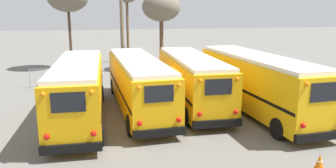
{
  "coord_description": "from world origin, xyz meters",
  "views": [
    {
      "loc": [
        -3.75,
        -17.55,
        5.74
      ],
      "look_at": [
        0.0,
        0.19,
        1.6
      ],
      "focal_mm": 35.0,
      "sensor_mm": 36.0,
      "label": 1
    }
  ],
  "objects_px": {
    "school_bus_0": "(79,89)",
    "school_bus_2": "(191,79)",
    "school_bus_1": "(138,82)",
    "school_bus_3": "(256,81)",
    "utility_pole": "(122,25)",
    "bare_tree_1": "(161,8)",
    "traffic_cone": "(320,162)"
  },
  "relations": [
    {
      "from": "school_bus_2",
      "to": "utility_pole",
      "type": "distance_m",
      "value": 12.85
    },
    {
      "from": "school_bus_0",
      "to": "traffic_cone",
      "type": "height_order",
      "value": "school_bus_0"
    },
    {
      "from": "school_bus_3",
      "to": "utility_pole",
      "type": "xyz_separation_m",
      "value": [
        -6.46,
        14.08,
        2.54
      ]
    },
    {
      "from": "school_bus_0",
      "to": "utility_pole",
      "type": "bearing_deg",
      "value": 76.36
    },
    {
      "from": "school_bus_0",
      "to": "school_bus_2",
      "type": "bearing_deg",
      "value": 12.37
    },
    {
      "from": "school_bus_1",
      "to": "bare_tree_1",
      "type": "bearing_deg",
      "value": 73.32
    },
    {
      "from": "school_bus_0",
      "to": "school_bus_1",
      "type": "xyz_separation_m",
      "value": [
        3.25,
        1.28,
        -0.05
      ]
    },
    {
      "from": "school_bus_2",
      "to": "bare_tree_1",
      "type": "distance_m",
      "value": 13.34
    },
    {
      "from": "school_bus_2",
      "to": "school_bus_3",
      "type": "height_order",
      "value": "school_bus_3"
    },
    {
      "from": "bare_tree_1",
      "to": "school_bus_2",
      "type": "bearing_deg",
      "value": -92.61
    },
    {
      "from": "school_bus_3",
      "to": "bare_tree_1",
      "type": "height_order",
      "value": "bare_tree_1"
    },
    {
      "from": "utility_pole",
      "to": "traffic_cone",
      "type": "bearing_deg",
      "value": -75.3
    },
    {
      "from": "utility_pole",
      "to": "traffic_cone",
      "type": "distance_m",
      "value": 22.2
    },
    {
      "from": "school_bus_0",
      "to": "utility_pole",
      "type": "height_order",
      "value": "utility_pole"
    },
    {
      "from": "school_bus_1",
      "to": "traffic_cone",
      "type": "height_order",
      "value": "school_bus_1"
    },
    {
      "from": "school_bus_0",
      "to": "bare_tree_1",
      "type": "relative_size",
      "value": 1.36
    },
    {
      "from": "bare_tree_1",
      "to": "school_bus_3",
      "type": "bearing_deg",
      "value": -79.57
    },
    {
      "from": "school_bus_2",
      "to": "traffic_cone",
      "type": "relative_size",
      "value": 16.77
    },
    {
      "from": "school_bus_2",
      "to": "utility_pole",
      "type": "bearing_deg",
      "value": 104.77
    },
    {
      "from": "school_bus_3",
      "to": "bare_tree_1",
      "type": "bearing_deg",
      "value": 100.43
    },
    {
      "from": "school_bus_0",
      "to": "school_bus_2",
      "type": "height_order",
      "value": "school_bus_0"
    },
    {
      "from": "school_bus_2",
      "to": "bare_tree_1",
      "type": "bearing_deg",
      "value": 87.39
    },
    {
      "from": "school_bus_1",
      "to": "school_bus_3",
      "type": "xyz_separation_m",
      "value": [
        6.5,
        -1.78,
        0.11
      ]
    },
    {
      "from": "bare_tree_1",
      "to": "traffic_cone",
      "type": "xyz_separation_m",
      "value": [
        1.76,
        -21.58,
        -5.61
      ]
    },
    {
      "from": "school_bus_3",
      "to": "utility_pole",
      "type": "height_order",
      "value": "utility_pole"
    },
    {
      "from": "utility_pole",
      "to": "traffic_cone",
      "type": "relative_size",
      "value": 14.21
    },
    {
      "from": "school_bus_1",
      "to": "school_bus_3",
      "type": "distance_m",
      "value": 6.74
    },
    {
      "from": "school_bus_1",
      "to": "school_bus_2",
      "type": "distance_m",
      "value": 3.25
    },
    {
      "from": "school_bus_2",
      "to": "school_bus_3",
      "type": "xyz_separation_m",
      "value": [
        3.25,
        -1.92,
        0.11
      ]
    },
    {
      "from": "school_bus_1",
      "to": "school_bus_2",
      "type": "relative_size",
      "value": 1.1
    },
    {
      "from": "school_bus_1",
      "to": "traffic_cone",
      "type": "distance_m",
      "value": 10.52
    },
    {
      "from": "utility_pole",
      "to": "bare_tree_1",
      "type": "bearing_deg",
      "value": 7.04
    }
  ]
}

